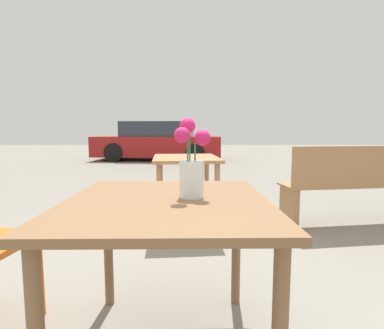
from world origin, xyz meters
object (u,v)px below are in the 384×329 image
Objects in this scene: flower_vase at (192,168)px; bench_near at (376,182)px; parked_car at (159,142)px; table_back at (186,170)px; table_front at (168,221)px.

bench_near is at bearing 42.90° from flower_vase.
parked_car is at bearing 112.71° from bench_near.
table_back is 7.35m from parked_car.
table_back is at bearing 92.00° from flower_vase.
bench_near is (1.88, 1.75, -0.36)m from flower_vase.
table_front is 1.76m from table_back.
table_back is (0.04, 1.76, -0.01)m from table_front.
table_front is 2.68m from bench_near.
table_front is at bearing -137.95° from bench_near.
flower_vase is 2.59m from bench_near.
flower_vase reaches higher than bench_near.
bench_near reaches higher than table_back.
bench_near is 7.85m from parked_car.
flower_vase reaches higher than table_back.
table_front is 9.09m from parked_car.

